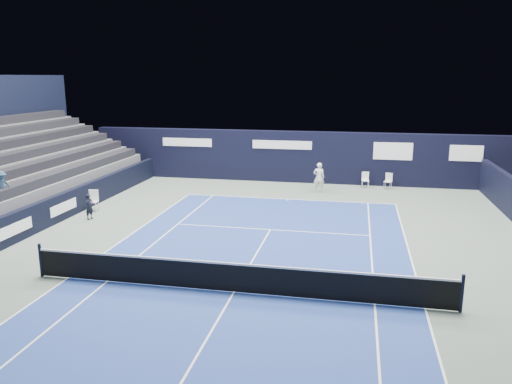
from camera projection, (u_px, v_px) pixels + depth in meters
ground at (248, 268)px, 16.83m from camera, size 48.00×48.00×0.00m
court_surface at (234, 292)px, 14.92m from camera, size 10.97×23.77×0.01m
folding_chair_back_a at (365, 177)px, 29.00m from camera, size 0.43×0.46×0.91m
folding_chair_back_b at (388, 180)px, 28.67m from camera, size 0.50×0.49×0.91m
line_judge_chair at (93, 199)px, 23.89m from camera, size 0.53×0.51×1.03m
line_judge at (89, 207)px, 22.47m from camera, size 0.38×0.49×1.18m
court_markings at (234, 292)px, 14.92m from camera, size 11.03×23.83×0.00m
tennis_net at (234, 277)px, 14.81m from camera, size 12.90×0.10×1.10m
back_sponsor_wall at (299, 157)px, 30.33m from camera, size 26.00×0.63×3.10m
side_barrier_left at (60, 207)px, 22.33m from camera, size 0.33×22.00×1.20m
tennis_player at (319, 177)px, 27.77m from camera, size 0.63×0.83×1.67m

